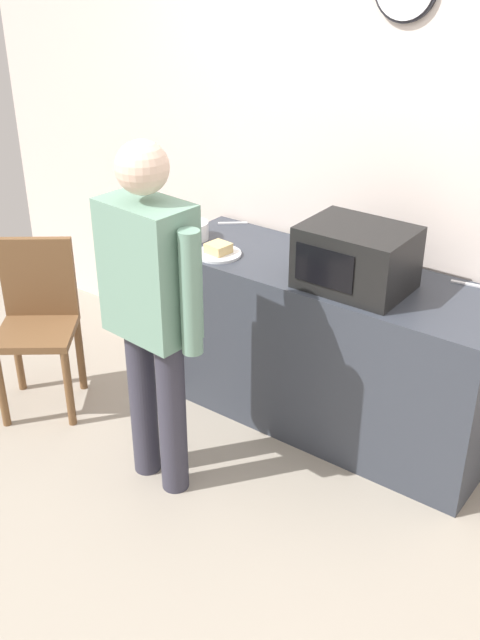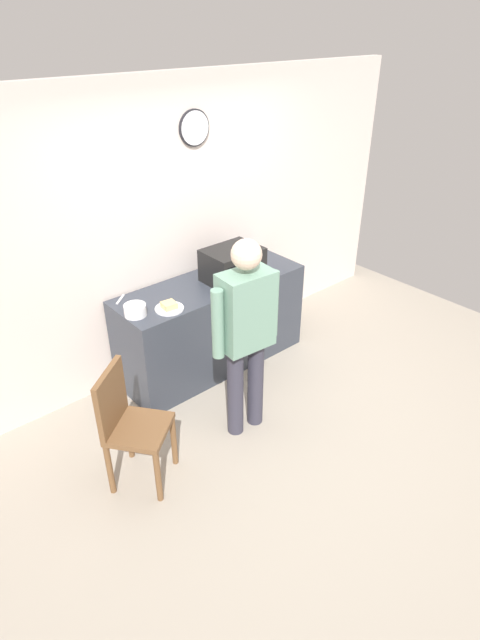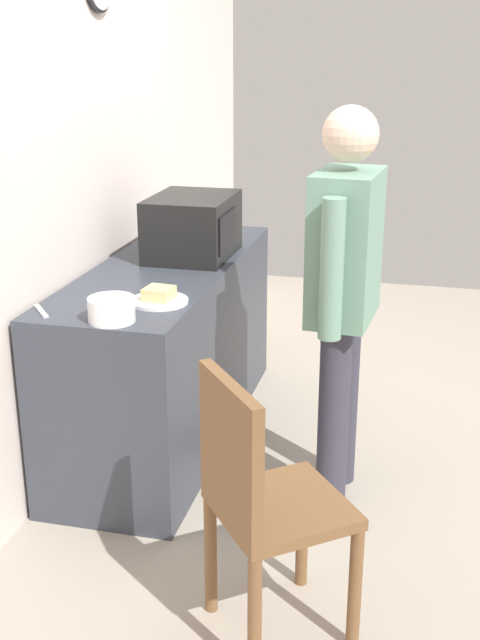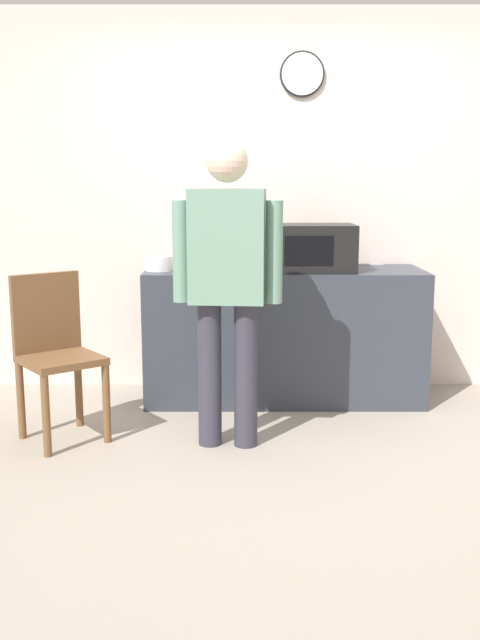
{
  "view_description": "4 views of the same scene",
  "coord_description": "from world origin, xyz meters",
  "px_view_note": "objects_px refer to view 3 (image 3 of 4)",
  "views": [
    {
      "loc": [
        1.7,
        -1.72,
        2.38
      ],
      "look_at": [
        -0.17,
        0.8,
        0.71
      ],
      "focal_mm": 41.4,
      "sensor_mm": 36.0,
      "label": 1
    },
    {
      "loc": [
        -2.46,
        -2.1,
        2.96
      ],
      "look_at": [
        -0.05,
        0.69,
        0.77
      ],
      "focal_mm": 28.79,
      "sensor_mm": 36.0,
      "label": 2
    },
    {
      "loc": [
        -3.43,
        0.0,
        1.89
      ],
      "look_at": [
        0.01,
        0.84,
        0.65
      ],
      "focal_mm": 44.85,
      "sensor_mm": 36.0,
      "label": 3
    },
    {
      "loc": [
        -0.24,
        -3.51,
        1.44
      ],
      "look_at": [
        -0.24,
        0.8,
        0.62
      ],
      "focal_mm": 40.5,
      "sensor_mm": 36.0,
      "label": 4
    }
  ],
  "objects_px": {
    "salad_bowl": "(112,310)",
    "spoon_utensil": "(157,233)",
    "sandwich_plate": "(159,298)",
    "microwave": "(193,226)",
    "person_standing": "(344,281)",
    "wooden_chair": "(261,498)",
    "fork_utensil": "(41,311)"
  },
  "relations": [
    {
      "from": "salad_bowl",
      "to": "spoon_utensil",
      "type": "height_order",
      "value": "salad_bowl"
    },
    {
      "from": "sandwich_plate",
      "to": "spoon_utensil",
      "type": "bearing_deg",
      "value": 19.87
    },
    {
      "from": "sandwich_plate",
      "to": "microwave",
      "type": "bearing_deg",
      "value": 6.31
    },
    {
      "from": "salad_bowl",
      "to": "person_standing",
      "type": "distance_m",
      "value": 0.94
    },
    {
      "from": "salad_bowl",
      "to": "spoon_utensil",
      "type": "relative_size",
      "value": 1.05
    },
    {
      "from": "microwave",
      "to": "sandwich_plate",
      "type": "xyz_separation_m",
      "value": [
        -0.75,
        -0.08,
        -0.13
      ]
    },
    {
      "from": "person_standing",
      "to": "wooden_chair",
      "type": "bearing_deg",
      "value": 172.43
    },
    {
      "from": "microwave",
      "to": "spoon_utensil",
      "type": "xyz_separation_m",
      "value": [
        0.43,
        0.34,
        -0.15
      ]
    },
    {
      "from": "sandwich_plate",
      "to": "fork_utensil",
      "type": "xyz_separation_m",
      "value": [
        -0.22,
        0.41,
        -0.02
      ]
    },
    {
      "from": "spoon_utensil",
      "to": "person_standing",
      "type": "height_order",
      "value": "person_standing"
    },
    {
      "from": "person_standing",
      "to": "wooden_chair",
      "type": "distance_m",
      "value": 1.08
    },
    {
      "from": "microwave",
      "to": "sandwich_plate",
      "type": "relative_size",
      "value": 2.09
    },
    {
      "from": "fork_utensil",
      "to": "person_standing",
      "type": "relative_size",
      "value": 0.1
    },
    {
      "from": "microwave",
      "to": "sandwich_plate",
      "type": "bearing_deg",
      "value": -173.69
    },
    {
      "from": "spoon_utensil",
      "to": "person_standing",
      "type": "relative_size",
      "value": 0.1
    },
    {
      "from": "sandwich_plate",
      "to": "person_standing",
      "type": "distance_m",
      "value": 0.76
    },
    {
      "from": "sandwich_plate",
      "to": "person_standing",
      "type": "relative_size",
      "value": 0.14
    },
    {
      "from": "fork_utensil",
      "to": "spoon_utensil",
      "type": "relative_size",
      "value": 1.0
    },
    {
      "from": "sandwich_plate",
      "to": "fork_utensil",
      "type": "distance_m",
      "value": 0.47
    },
    {
      "from": "sandwich_plate",
      "to": "spoon_utensil",
      "type": "distance_m",
      "value": 1.26
    },
    {
      "from": "sandwich_plate",
      "to": "salad_bowl",
      "type": "distance_m",
      "value": 0.28
    },
    {
      "from": "fork_utensil",
      "to": "spoon_utensil",
      "type": "xyz_separation_m",
      "value": [
        1.4,
        0.01,
        0.0
      ]
    },
    {
      "from": "salad_bowl",
      "to": "fork_utensil",
      "type": "height_order",
      "value": "salad_bowl"
    },
    {
      "from": "microwave",
      "to": "wooden_chair",
      "type": "xyz_separation_m",
      "value": [
        -1.53,
        -0.68,
        -0.51
      ]
    },
    {
      "from": "salad_bowl",
      "to": "wooden_chair",
      "type": "bearing_deg",
      "value": -126.78
    },
    {
      "from": "sandwich_plate",
      "to": "fork_utensil",
      "type": "bearing_deg",
      "value": 117.97
    },
    {
      "from": "fork_utensil",
      "to": "wooden_chair",
      "type": "height_order",
      "value": "wooden_chair"
    },
    {
      "from": "fork_utensil",
      "to": "spoon_utensil",
      "type": "distance_m",
      "value": 1.4
    },
    {
      "from": "sandwich_plate",
      "to": "salad_bowl",
      "type": "bearing_deg",
      "value": 159.21
    },
    {
      "from": "spoon_utensil",
      "to": "person_standing",
      "type": "bearing_deg",
      "value": -130.45
    },
    {
      "from": "microwave",
      "to": "person_standing",
      "type": "relative_size",
      "value": 0.3
    },
    {
      "from": "microwave",
      "to": "sandwich_plate",
      "type": "height_order",
      "value": "microwave"
    }
  ]
}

